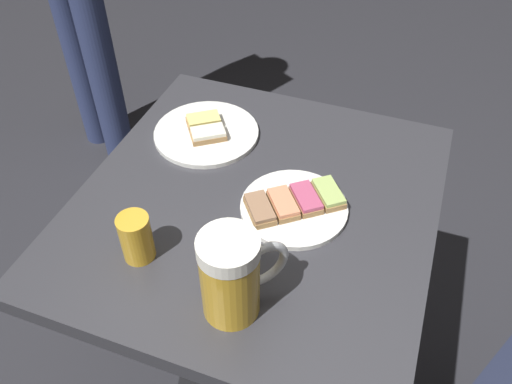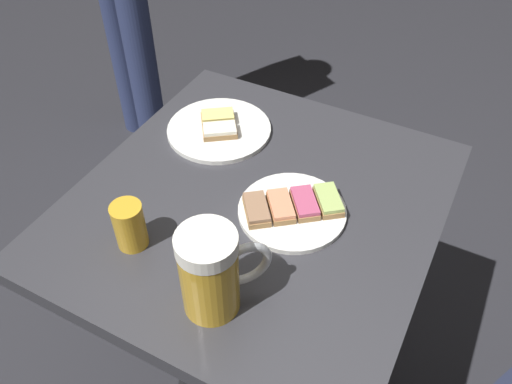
{
  "view_description": "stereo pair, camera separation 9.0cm",
  "coord_description": "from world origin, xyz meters",
  "px_view_note": "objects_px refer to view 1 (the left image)",
  "views": [
    {
      "loc": [
        -0.64,
        -0.24,
        1.43
      ],
      "look_at": [
        0.0,
        0.0,
        0.76
      ],
      "focal_mm": 36.67,
      "sensor_mm": 36.0,
      "label": 1
    },
    {
      "loc": [
        -0.61,
        -0.32,
        1.43
      ],
      "look_at": [
        0.0,
        0.0,
        0.76
      ],
      "focal_mm": 36.67,
      "sensor_mm": 36.0,
      "label": 2
    }
  ],
  "objects_px": {
    "plate_near": "(294,205)",
    "beer_mug": "(233,275)",
    "beer_glass_small": "(136,238)",
    "plate_far": "(206,132)"
  },
  "relations": [
    {
      "from": "plate_near",
      "to": "beer_glass_small",
      "type": "distance_m",
      "value": 0.29
    },
    {
      "from": "plate_near",
      "to": "beer_glass_small",
      "type": "bearing_deg",
      "value": 132.14
    },
    {
      "from": "plate_near",
      "to": "plate_far",
      "type": "bearing_deg",
      "value": 58.77
    },
    {
      "from": "beer_mug",
      "to": "beer_glass_small",
      "type": "relative_size",
      "value": 1.77
    },
    {
      "from": "beer_mug",
      "to": "plate_far",
      "type": "bearing_deg",
      "value": 29.68
    },
    {
      "from": "beer_mug",
      "to": "beer_glass_small",
      "type": "height_order",
      "value": "beer_mug"
    },
    {
      "from": "plate_near",
      "to": "beer_mug",
      "type": "bearing_deg",
      "value": 173.67
    },
    {
      "from": "plate_far",
      "to": "beer_glass_small",
      "type": "distance_m",
      "value": 0.34
    },
    {
      "from": "beer_mug",
      "to": "beer_glass_small",
      "type": "distance_m",
      "value": 0.19
    },
    {
      "from": "plate_near",
      "to": "beer_mug",
      "type": "relative_size",
      "value": 1.27
    }
  ]
}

